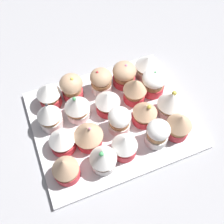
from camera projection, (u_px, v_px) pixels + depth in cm
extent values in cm
cube|color=#9E9EA3|center=(112.00, 124.00, 68.70)|extent=(180.00, 180.00, 3.00)
cube|color=silver|center=(112.00, 120.00, 66.92)|extent=(38.75, 31.93, 1.20)
cylinder|color=#D1333D|center=(67.00, 172.00, 57.69)|extent=(5.74, 5.74, 2.50)
cylinder|color=#AD7F51|center=(66.00, 169.00, 56.14)|extent=(5.47, 5.47, 1.15)
cone|color=tan|center=(64.00, 165.00, 53.98)|extent=(5.80, 5.80, 3.96)
cylinder|color=white|center=(104.00, 163.00, 58.84)|extent=(5.45, 5.45, 2.48)
cylinder|color=#AD7F51|center=(103.00, 160.00, 57.14)|extent=(5.09, 5.09, 1.52)
cone|color=white|center=(103.00, 155.00, 54.82)|extent=(6.00, 6.00, 3.96)
sphere|color=#4CB266|center=(101.00, 154.00, 52.91)|extent=(0.99, 0.99, 0.99)
cylinder|color=#D1333D|center=(124.00, 149.00, 60.49)|extent=(5.67, 5.67, 2.62)
cylinder|color=#AD7F51|center=(124.00, 146.00, 58.94)|extent=(4.99, 4.99, 1.03)
cone|color=white|center=(125.00, 142.00, 57.03)|extent=(5.86, 5.86, 3.47)
cylinder|color=white|center=(156.00, 138.00, 61.97)|extent=(5.31, 5.31, 2.75)
cylinder|color=#AD7F51|center=(157.00, 134.00, 60.13)|extent=(4.69, 4.69, 1.59)
ellipsoid|color=white|center=(159.00, 130.00, 58.51)|extent=(5.36, 5.36, 3.72)
cylinder|color=#D1333D|center=(177.00, 130.00, 63.17)|extent=(5.58, 5.58, 2.53)
cylinder|color=#AD7F51|center=(178.00, 126.00, 61.43)|extent=(5.31, 5.31, 1.57)
cone|color=tan|center=(181.00, 121.00, 59.36)|extent=(5.98, 5.98, 3.33)
cylinder|color=#D1333D|center=(63.00, 144.00, 61.38)|extent=(5.96, 5.96, 2.29)
cylinder|color=#AD7F51|center=(62.00, 141.00, 59.97)|extent=(5.37, 5.37, 1.05)
cone|color=white|center=(61.00, 137.00, 58.23)|extent=(5.97, 5.97, 3.06)
cylinder|color=#D1333D|center=(89.00, 140.00, 61.96)|extent=(6.16, 6.16, 2.28)
cylinder|color=#AD7F51|center=(89.00, 137.00, 60.51)|extent=(5.88, 5.88, 1.13)
cone|color=tan|center=(88.00, 132.00, 58.48)|extent=(6.79, 6.79, 3.68)
sphere|color=pink|center=(90.00, 129.00, 56.89)|extent=(0.64, 0.64, 0.64)
cylinder|color=white|center=(119.00, 125.00, 63.83)|extent=(5.32, 5.32, 2.66)
cylinder|color=#AD7F51|center=(119.00, 121.00, 62.17)|extent=(4.86, 4.86, 1.27)
ellipsoid|color=white|center=(120.00, 117.00, 60.58)|extent=(5.40, 5.40, 4.13)
cylinder|color=#D1333D|center=(144.00, 117.00, 65.21)|extent=(5.95, 5.95, 2.39)
cylinder|color=#AD7F51|center=(145.00, 113.00, 63.77)|extent=(5.54, 5.54, 1.01)
cone|color=tan|center=(146.00, 109.00, 62.13)|extent=(5.99, 5.99, 2.86)
sphere|color=#EAD64C|center=(149.00, 107.00, 60.93)|extent=(1.00, 1.00, 1.00)
cylinder|color=white|center=(168.00, 109.00, 66.36)|extent=(6.11, 6.11, 2.58)
cylinder|color=#AD7F51|center=(170.00, 105.00, 64.83)|extent=(5.64, 5.64, 1.04)
cone|color=white|center=(172.00, 99.00, 62.77)|extent=(6.41, 6.41, 3.82)
sphere|color=#EAD64C|center=(174.00, 93.00, 61.59)|extent=(1.15, 1.15, 1.15)
cylinder|color=white|center=(51.00, 121.00, 64.34)|extent=(5.61, 5.61, 2.80)
cylinder|color=#AD7F51|center=(50.00, 117.00, 62.57)|extent=(4.95, 4.95, 1.39)
cone|color=white|center=(47.00, 111.00, 60.29)|extent=(5.78, 5.78, 3.99)
sphere|color=#333338|center=(47.00, 105.00, 58.84)|extent=(0.67, 0.67, 0.67)
cylinder|color=white|center=(78.00, 113.00, 65.91)|extent=(5.86, 5.86, 2.37)
cylinder|color=#AD7F51|center=(77.00, 108.00, 64.29)|extent=(5.39, 5.39, 1.46)
cone|color=white|center=(76.00, 102.00, 61.99)|extent=(6.16, 6.16, 3.96)
sphere|color=#4CB266|center=(74.00, 99.00, 60.25)|extent=(0.90, 0.90, 0.90)
cylinder|color=#D1333D|center=(107.00, 107.00, 66.78)|extent=(5.94, 5.94, 2.40)
cylinder|color=#AD7F51|center=(107.00, 103.00, 65.25)|extent=(5.36, 5.36, 1.21)
cone|color=white|center=(107.00, 98.00, 63.41)|extent=(6.25, 6.25, 3.13)
cylinder|color=#D1333D|center=(134.00, 96.00, 68.51)|extent=(5.55, 5.55, 2.54)
cylinder|color=#AD7F51|center=(135.00, 91.00, 66.80)|extent=(5.31, 5.31, 1.49)
cone|color=tan|center=(135.00, 85.00, 64.62)|extent=(6.01, 6.01, 3.66)
cylinder|color=#D1333D|center=(152.00, 88.00, 69.85)|extent=(6.08, 6.08, 2.74)
cylinder|color=#AD7F51|center=(153.00, 83.00, 68.16)|extent=(5.64, 5.64, 1.27)
ellipsoid|color=white|center=(154.00, 79.00, 66.75)|extent=(6.15, 6.15, 3.44)
sphere|color=#4CB266|center=(155.00, 72.00, 65.71)|extent=(0.66, 0.66, 0.66)
cylinder|color=#D1333D|center=(51.00, 100.00, 67.76)|extent=(5.49, 5.49, 2.67)
cylinder|color=#AD7F51|center=(49.00, 95.00, 66.00)|extent=(5.06, 5.06, 1.50)
cone|color=white|center=(47.00, 90.00, 64.03)|extent=(6.02, 6.02, 3.16)
cylinder|color=#D1333D|center=(73.00, 93.00, 68.93)|extent=(5.31, 5.31, 2.60)
cylinder|color=#AD7F51|center=(72.00, 89.00, 67.22)|extent=(4.74, 4.74, 1.43)
ellipsoid|color=tan|center=(71.00, 84.00, 65.50)|extent=(5.83, 5.83, 4.40)
sphere|color=#EAD64C|center=(72.00, 79.00, 63.61)|extent=(0.83, 0.83, 0.83)
cylinder|color=white|center=(101.00, 86.00, 70.08)|extent=(5.48, 5.48, 2.66)
cylinder|color=#AD7F51|center=(101.00, 82.00, 68.37)|extent=(5.26, 5.26, 1.38)
ellipsoid|color=tan|center=(101.00, 77.00, 66.81)|extent=(5.66, 5.66, 3.85)
sphere|color=red|center=(98.00, 72.00, 65.33)|extent=(0.67, 0.67, 0.67)
cylinder|color=#D1333D|center=(124.00, 80.00, 71.51)|extent=(6.05, 6.05, 2.34)
cylinder|color=#AD7F51|center=(124.00, 75.00, 70.01)|extent=(5.41, 5.41, 1.19)
ellipsoid|color=tan|center=(124.00, 71.00, 68.49)|extent=(6.25, 6.25, 4.01)
sphere|color=pink|center=(126.00, 66.00, 66.94)|extent=(0.81, 0.81, 0.81)
cylinder|color=white|center=(146.00, 72.00, 72.78)|extent=(6.04, 6.04, 2.73)
cylinder|color=#AD7F51|center=(147.00, 67.00, 71.10)|extent=(5.33, 5.33, 1.23)
cone|color=white|center=(148.00, 61.00, 69.35)|extent=(6.45, 6.45, 2.89)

